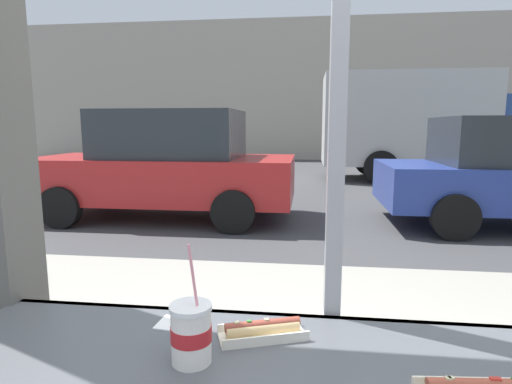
{
  "coord_description": "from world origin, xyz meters",
  "views": [
    {
      "loc": [
        -0.09,
        -1.2,
        1.54
      ],
      "look_at": [
        -0.6,
        2.94,
        0.88
      ],
      "focal_mm": 29.29,
      "sensor_mm": 36.0,
      "label": 1
    }
  ],
  "objects_px": {
    "hotdog_tray_near": "(263,330)",
    "parked_car_red": "(167,165)",
    "box_truck": "(429,123)",
    "soda_cup_right": "(191,332)"
  },
  "relations": [
    {
      "from": "hotdog_tray_near",
      "to": "box_truck",
      "type": "xyz_separation_m",
      "value": [
        3.52,
        11.4,
        0.64
      ]
    },
    {
      "from": "parked_car_red",
      "to": "box_truck",
      "type": "relative_size",
      "value": 0.69
    },
    {
      "from": "soda_cup_right",
      "to": "box_truck",
      "type": "bearing_deg",
      "value": 72.28
    },
    {
      "from": "soda_cup_right",
      "to": "parked_car_red",
      "type": "bearing_deg",
      "value": 109.53
    },
    {
      "from": "parked_car_red",
      "to": "soda_cup_right",
      "type": "bearing_deg",
      "value": -70.47
    },
    {
      "from": "box_truck",
      "to": "soda_cup_right",
      "type": "bearing_deg",
      "value": -107.72
    },
    {
      "from": "soda_cup_right",
      "to": "parked_car_red",
      "type": "relative_size",
      "value": 0.07
    },
    {
      "from": "hotdog_tray_near",
      "to": "parked_car_red",
      "type": "xyz_separation_m",
      "value": [
        -2.22,
        5.64,
        -0.08
      ]
    },
    {
      "from": "hotdog_tray_near",
      "to": "parked_car_red",
      "type": "bearing_deg",
      "value": 111.44
    },
    {
      "from": "soda_cup_right",
      "to": "hotdog_tray_near",
      "type": "xyz_separation_m",
      "value": [
        0.16,
        0.14,
        -0.06
      ]
    }
  ]
}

